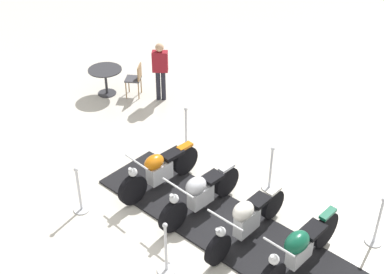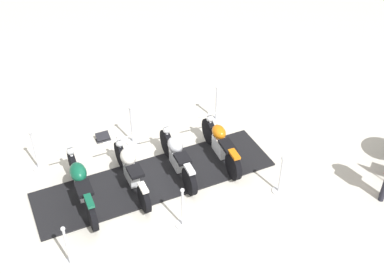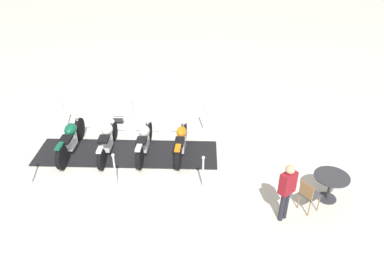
{
  "view_description": "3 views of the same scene",
  "coord_description": "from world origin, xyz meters",
  "px_view_note": "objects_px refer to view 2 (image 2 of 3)",
  "views": [
    {
      "loc": [
        -5.66,
        5.38,
        7.27
      ],
      "look_at": [
        1.8,
        -0.71,
        0.82
      ],
      "focal_mm": 50.94,
      "sensor_mm": 36.0,
      "label": 1
    },
    {
      "loc": [
        -1.56,
        -8.29,
        7.77
      ],
      "look_at": [
        1.0,
        0.41,
        0.73
      ],
      "focal_mm": 45.91,
      "sensor_mm": 36.0,
      "label": 2
    },
    {
      "loc": [
        3.73,
        -9.03,
        6.53
      ],
      "look_at": [
        2.03,
        0.18,
        0.74
      ],
      "focal_mm": 34.75,
      "sensor_mm": 36.0,
      "label": 3
    }
  ],
  "objects_px": {
    "stanchion_left_mid": "(183,214)",
    "info_placard": "(103,138)",
    "stanchion_left_front": "(280,180)",
    "stanchion_right_front": "(216,109)",
    "motorcycle_cream": "(130,169)",
    "stanchion_left_rear": "(69,253)",
    "stanchion_right_rear": "(36,156)",
    "motorcycle_copper": "(220,143)",
    "motorcycle_chrome": "(177,156)",
    "motorcycle_forest": "(81,183)",
    "stanchion_right_mid": "(132,131)"
  },
  "relations": [
    {
      "from": "motorcycle_cream",
      "to": "stanchion_left_rear",
      "type": "bearing_deg",
      "value": 131.62
    },
    {
      "from": "motorcycle_forest",
      "to": "stanchion_left_front",
      "type": "bearing_deg",
      "value": -109.83
    },
    {
      "from": "stanchion_right_rear",
      "to": "motorcycle_copper",
      "type": "bearing_deg",
      "value": -11.77
    },
    {
      "from": "stanchion_left_mid",
      "to": "stanchion_left_rear",
      "type": "relative_size",
      "value": 0.99
    },
    {
      "from": "stanchion_left_mid",
      "to": "info_placard",
      "type": "bearing_deg",
      "value": 109.47
    },
    {
      "from": "motorcycle_copper",
      "to": "stanchion_right_mid",
      "type": "height_order",
      "value": "stanchion_right_mid"
    },
    {
      "from": "stanchion_right_mid",
      "to": "stanchion_left_mid",
      "type": "distance_m",
      "value": 3.09
    },
    {
      "from": "motorcycle_copper",
      "to": "stanchion_left_mid",
      "type": "bearing_deg",
      "value": 136.54
    },
    {
      "from": "motorcycle_chrome",
      "to": "stanchion_right_front",
      "type": "distance_m",
      "value": 2.36
    },
    {
      "from": "stanchion_right_front",
      "to": "info_placard",
      "type": "relative_size",
      "value": 2.65
    },
    {
      "from": "motorcycle_forest",
      "to": "stanchion_left_front",
      "type": "distance_m",
      "value": 4.36
    },
    {
      "from": "stanchion_right_rear",
      "to": "stanchion_left_mid",
      "type": "distance_m",
      "value": 3.89
    },
    {
      "from": "motorcycle_copper",
      "to": "motorcycle_chrome",
      "type": "relative_size",
      "value": 0.98
    },
    {
      "from": "stanchion_left_mid",
      "to": "motorcycle_chrome",
      "type": "bearing_deg",
      "value": 78.96
    },
    {
      "from": "stanchion_left_mid",
      "to": "info_placard",
      "type": "xyz_separation_m",
      "value": [
        -1.19,
        3.36,
        -0.28
      ]
    },
    {
      "from": "motorcycle_chrome",
      "to": "stanchion_left_mid",
      "type": "xyz_separation_m",
      "value": [
        -0.32,
        -1.64,
        -0.15
      ]
    },
    {
      "from": "motorcycle_forest",
      "to": "stanchion_left_mid",
      "type": "bearing_deg",
      "value": -131.64
    },
    {
      "from": "stanchion_left_front",
      "to": "info_placard",
      "type": "xyz_separation_m",
      "value": [
        -3.53,
        3.0,
        -0.29
      ]
    },
    {
      "from": "motorcycle_cream",
      "to": "stanchion_right_front",
      "type": "xyz_separation_m",
      "value": [
        2.68,
        1.93,
        -0.17
      ]
    },
    {
      "from": "motorcycle_cream",
      "to": "stanchion_left_front",
      "type": "height_order",
      "value": "stanchion_left_front"
    },
    {
      "from": "stanchion_right_rear",
      "to": "stanchion_right_front",
      "type": "xyz_separation_m",
      "value": [
        4.69,
        0.72,
        -0.05
      ]
    },
    {
      "from": "motorcycle_chrome",
      "to": "stanchion_left_front",
      "type": "bearing_deg",
      "value": -128.37
    },
    {
      "from": "stanchion_right_rear",
      "to": "stanchion_left_rear",
      "type": "height_order",
      "value": "stanchion_right_rear"
    },
    {
      "from": "motorcycle_chrome",
      "to": "motorcycle_cream",
      "type": "xyz_separation_m",
      "value": [
        -1.12,
        -0.16,
        0.02
      ]
    },
    {
      "from": "motorcycle_forest",
      "to": "stanchion_right_rear",
      "type": "xyz_separation_m",
      "value": [
        -0.9,
        1.39,
        -0.14
      ]
    },
    {
      "from": "motorcycle_cream",
      "to": "stanchion_left_mid",
      "type": "bearing_deg",
      "value": -159.96
    },
    {
      "from": "stanchion_right_rear",
      "to": "stanchion_left_mid",
      "type": "bearing_deg",
      "value": -43.74
    },
    {
      "from": "stanchion_left_mid",
      "to": "stanchion_left_front",
      "type": "bearing_deg",
      "value": 8.69
    },
    {
      "from": "stanchion_left_mid",
      "to": "stanchion_right_front",
      "type": "bearing_deg",
      "value": 61.12
    },
    {
      "from": "motorcycle_chrome",
      "to": "stanchion_left_rear",
      "type": "height_order",
      "value": "stanchion_left_rear"
    },
    {
      "from": "motorcycle_chrome",
      "to": "motorcycle_cream",
      "type": "bearing_deg",
      "value": 92.43
    },
    {
      "from": "stanchion_left_front",
      "to": "stanchion_right_front",
      "type": "distance_m",
      "value": 3.09
    },
    {
      "from": "stanchion_right_front",
      "to": "stanchion_left_mid",
      "type": "relative_size",
      "value": 1.0
    },
    {
      "from": "stanchion_right_rear",
      "to": "stanchion_right_front",
      "type": "bearing_deg",
      "value": 8.69
    },
    {
      "from": "stanchion_right_mid",
      "to": "stanchion_left_rear",
      "type": "xyz_separation_m",
      "value": [
        -1.88,
        -3.41,
        -0.01
      ]
    },
    {
      "from": "stanchion_right_rear",
      "to": "stanchion_left_mid",
      "type": "relative_size",
      "value": 1.07
    },
    {
      "from": "stanchion_left_rear",
      "to": "stanchion_right_front",
      "type": "bearing_deg",
      "value": 41.71
    },
    {
      "from": "motorcycle_chrome",
      "to": "stanchion_right_mid",
      "type": "bearing_deg",
      "value": 23.29
    },
    {
      "from": "stanchion_right_front",
      "to": "info_placard",
      "type": "xyz_separation_m",
      "value": [
        -3.07,
        -0.05,
        -0.28
      ]
    },
    {
      "from": "motorcycle_chrome",
      "to": "stanchion_left_rear",
      "type": "xyz_separation_m",
      "value": [
        -2.67,
        -2.0,
        -0.16
      ]
    },
    {
      "from": "stanchion_left_rear",
      "to": "motorcycle_forest",
      "type": "bearing_deg",
      "value": 75.33
    },
    {
      "from": "motorcycle_copper",
      "to": "info_placard",
      "type": "bearing_deg",
      "value": 54.46
    },
    {
      "from": "motorcycle_forest",
      "to": "stanchion_right_mid",
      "type": "xyz_separation_m",
      "value": [
        1.44,
        1.74,
        -0.18
      ]
    },
    {
      "from": "stanchion_left_front",
      "to": "stanchion_left_rear",
      "type": "height_order",
      "value": "stanchion_left_rear"
    },
    {
      "from": "info_placard",
      "to": "stanchion_right_front",
      "type": "bearing_deg",
      "value": -7.74
    },
    {
      "from": "motorcycle_cream",
      "to": "stanchion_left_front",
      "type": "xyz_separation_m",
      "value": [
        3.14,
        -1.12,
        -0.16
      ]
    },
    {
      "from": "stanchion_left_front",
      "to": "motorcycle_forest",
      "type": "bearing_deg",
      "value": 167.45
    },
    {
      "from": "stanchion_right_mid",
      "to": "stanchion_left_rear",
      "type": "height_order",
      "value": "stanchion_right_mid"
    },
    {
      "from": "motorcycle_cream",
      "to": "info_placard",
      "type": "relative_size",
      "value": 5.62
    },
    {
      "from": "motorcycle_cream",
      "to": "motorcycle_forest",
      "type": "height_order",
      "value": "motorcycle_forest"
    }
  ]
}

